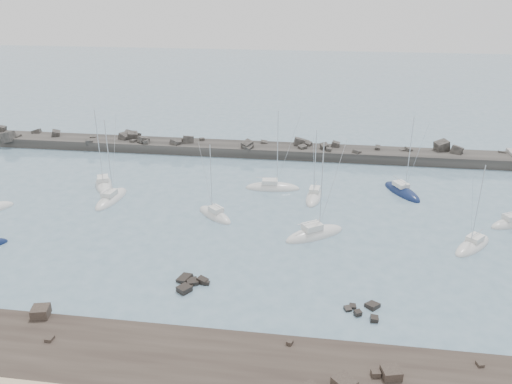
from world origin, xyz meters
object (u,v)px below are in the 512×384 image
sailboat_3 (111,199)px  sailboat_9 (472,246)px  sailboat_5 (215,215)px  sailboat_8 (402,192)px  sailboat_4 (272,188)px  sailboat_6 (314,197)px  sailboat_1 (104,184)px  sailboat_7 (314,235)px  sailboat_10 (511,224)px

sailboat_3 → sailboat_9: sailboat_3 is taller
sailboat_5 → sailboat_8: (27.82, 12.69, -0.00)m
sailboat_4 → sailboat_5: 13.49m
sailboat_3 → sailboat_5: 17.46m
sailboat_6 → sailboat_8: (13.87, 4.06, -0.01)m
sailboat_1 → sailboat_8: 48.86m
sailboat_6 → sailboat_7: 12.66m
sailboat_3 → sailboat_9: size_ratio=1.12×
sailboat_4 → sailboat_8: sailboat_4 is taller
sailboat_3 → sailboat_1: bearing=123.3°
sailboat_3 → sailboat_7: bearing=-13.1°
sailboat_8 → sailboat_9: size_ratio=1.13×
sailboat_5 → sailboat_9: sailboat_9 is taller
sailboat_3 → sailboat_6: size_ratio=1.12×
sailboat_4 → sailboat_6: (6.86, -2.85, 0.01)m
sailboat_3 → sailboat_8: 45.91m
sailboat_4 → sailboat_8: size_ratio=1.02×
sailboat_9 → sailboat_10: sailboat_9 is taller
sailboat_9 → sailboat_1: bearing=166.5°
sailboat_5 → sailboat_7: (14.44, -4.02, 0.02)m
sailboat_4 → sailboat_10: (34.38, -8.30, 0.01)m
sailboat_8 → sailboat_10: 16.64m
sailboat_5 → sailboat_6: size_ratio=0.95×
sailboat_5 → sailboat_4: bearing=58.3°
sailboat_4 → sailboat_10: bearing=-13.6°
sailboat_5 → sailboat_8: size_ratio=0.84×
sailboat_1 → sailboat_5: sailboat_1 is taller
sailboat_9 → sailboat_10: bearing=46.8°
sailboat_1 → sailboat_7: sailboat_7 is taller
sailboat_3 → sailboat_7: (31.58, -7.38, 0.01)m
sailboat_1 → sailboat_9: (55.41, -13.34, -0.01)m
sailboat_5 → sailboat_7: bearing=-15.6°
sailboat_4 → sailboat_6: size_ratio=1.15×
sailboat_6 → sailboat_10: 28.06m
sailboat_8 → sailboat_9: (6.68, -16.93, -0.01)m
sailboat_10 → sailboat_7: bearing=-165.1°
sailboat_3 → sailboat_10: bearing=-0.2°
sailboat_5 → sailboat_10: sailboat_5 is taller
sailboat_9 → sailboat_4: bearing=150.2°
sailboat_1 → sailboat_6: (34.85, -0.47, 0.00)m
sailboat_1 → sailboat_9: size_ratio=1.12×
sailboat_3 → sailboat_9: bearing=-8.4°
sailboat_1 → sailboat_7: (35.35, -13.12, 0.02)m
sailboat_1 → sailboat_6: 34.86m
sailboat_7 → sailboat_3: bearing=166.9°
sailboat_7 → sailboat_6: bearing=92.3°
sailboat_1 → sailboat_4: sailboat_4 is taller
sailboat_6 → sailboat_10: size_ratio=1.07×
sailboat_7 → sailboat_5: bearing=164.4°
sailboat_4 → sailboat_9: bearing=-29.8°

